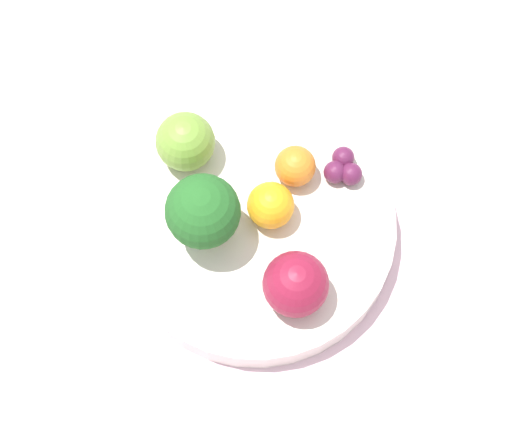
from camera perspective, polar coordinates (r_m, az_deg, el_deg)
name	(u,v)px	position (r m, az deg, el deg)	size (l,w,h in m)	color
ground_plane	(256,242)	(0.77, 0.00, -1.73)	(6.00, 6.00, 0.00)	gray
table_surface	(256,238)	(0.76, 0.00, -1.46)	(1.20, 1.20, 0.02)	silver
bowl	(256,228)	(0.74, 0.00, -0.75)	(0.24, 0.24, 0.03)	silver
broccoli	(203,212)	(0.68, -3.56, 0.28)	(0.06, 0.06, 0.08)	#99C17A
apple_red	(185,142)	(0.73, -4.73, 4.99)	(0.05, 0.05, 0.05)	olive
apple_green	(290,287)	(0.68, 2.30, -4.70)	(0.05, 0.05, 0.05)	maroon
orange_front	(295,166)	(0.73, 2.63, 3.37)	(0.04, 0.04, 0.04)	orange
orange_back	(271,206)	(0.71, 1.00, 0.70)	(0.04, 0.04, 0.04)	orange
grape_cluster	(343,168)	(0.74, 5.82, 3.25)	(0.03, 0.04, 0.02)	#5B1E42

